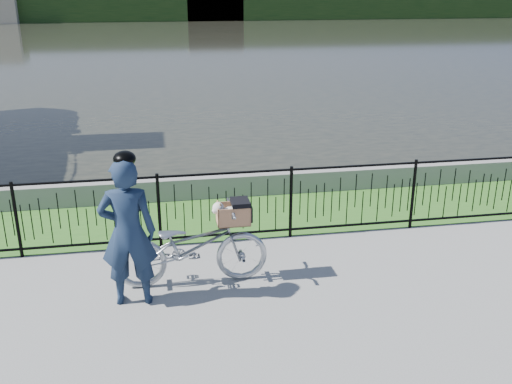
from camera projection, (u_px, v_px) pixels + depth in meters
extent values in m
plane|color=gray|center=(243.00, 293.00, 7.30)|extent=(120.00, 120.00, 0.00)
cube|color=#336A21|center=(219.00, 216.00, 9.70)|extent=(60.00, 2.00, 0.01)
plane|color=#292A1F|center=(166.00, 44.00, 37.81)|extent=(120.00, 120.00, 0.00)
cube|color=gray|center=(213.00, 186.00, 10.56)|extent=(60.00, 0.30, 0.40)
cube|color=#223F18|center=(158.00, 6.00, 62.27)|extent=(120.00, 6.00, 3.00)
cube|color=#ACA18A|center=(214.00, 5.00, 61.83)|extent=(6.00, 3.00, 3.20)
imported|color=#A0A5AC|center=(191.00, 247.00, 7.39)|extent=(1.99, 0.70, 1.05)
cube|color=black|center=(233.00, 223.00, 7.38)|extent=(0.38, 0.18, 0.02)
cube|color=#A16E4A|center=(233.00, 223.00, 7.38)|extent=(0.42, 0.29, 0.01)
cube|color=#A16E4A|center=(232.00, 210.00, 7.46)|extent=(0.42, 0.01, 0.26)
cube|color=#A16E4A|center=(235.00, 218.00, 7.21)|extent=(0.42, 0.02, 0.26)
cube|color=#A16E4A|center=(249.00, 213.00, 7.37)|extent=(0.02, 0.29, 0.26)
cube|color=#A16E4A|center=(217.00, 215.00, 7.30)|extent=(0.02, 0.29, 0.26)
cube|color=black|center=(240.00, 202.00, 7.30)|extent=(0.23, 0.30, 0.06)
cube|color=black|center=(250.00, 211.00, 7.37)|extent=(0.02, 0.30, 0.20)
ellipsoid|color=silver|center=(232.00, 214.00, 7.33)|extent=(0.31, 0.22, 0.20)
sphere|color=silver|center=(218.00, 208.00, 7.25)|extent=(0.15, 0.15, 0.15)
sphere|color=silver|center=(215.00, 211.00, 7.23)|extent=(0.07, 0.07, 0.07)
sphere|color=black|center=(213.00, 212.00, 7.22)|extent=(0.02, 0.02, 0.02)
cone|color=#AB8047|center=(218.00, 202.00, 7.29)|extent=(0.06, 0.08, 0.08)
cone|color=#AB8047|center=(220.00, 205.00, 7.20)|extent=(0.06, 0.08, 0.08)
imported|color=#15233B|center=(128.00, 233.00, 6.80)|extent=(0.70, 0.48, 1.86)
ellipsoid|color=black|center=(122.00, 160.00, 6.49)|extent=(0.26, 0.29, 0.18)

